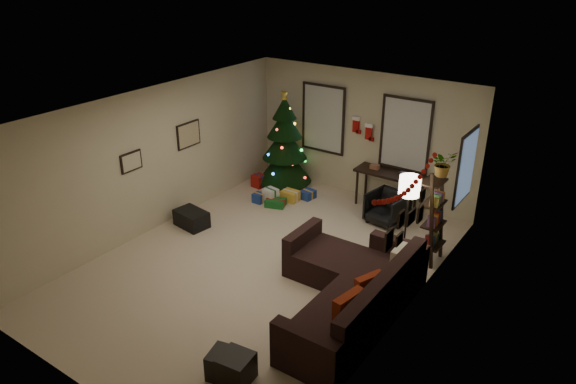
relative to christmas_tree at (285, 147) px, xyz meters
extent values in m
plane|color=beige|center=(1.63, -2.96, -0.92)|extent=(7.00, 7.00, 0.00)
plane|color=white|center=(1.63, -2.96, 1.78)|extent=(7.00, 7.00, 0.00)
plane|color=#C2B794|center=(1.63, 0.54, 0.43)|extent=(5.00, 0.00, 5.00)
plane|color=#C2B794|center=(1.63, -6.46, 0.43)|extent=(5.00, 0.00, 5.00)
plane|color=#C2B794|center=(-0.87, -2.96, 0.43)|extent=(0.00, 7.00, 7.00)
plane|color=#C2B794|center=(4.13, -2.96, 0.43)|extent=(0.00, 7.00, 7.00)
cube|color=#728CB2|center=(0.68, 0.51, 0.63)|extent=(0.94, 0.02, 1.35)
cube|color=beige|center=(0.68, 0.51, 0.63)|extent=(0.94, 0.03, 1.35)
cube|color=#728CB2|center=(2.58, 0.51, 0.63)|extent=(0.94, 0.02, 1.35)
cube|color=beige|center=(2.58, 0.51, 0.63)|extent=(0.94, 0.03, 1.35)
cube|color=#728CB2|center=(4.10, -0.41, 0.58)|extent=(0.05, 0.27, 1.17)
cube|color=beige|center=(4.10, -0.41, 0.58)|extent=(0.05, 0.45, 1.17)
cylinder|color=black|center=(0.00, 0.00, -0.79)|extent=(0.09, 0.09, 0.26)
cone|color=black|center=(0.00, 0.00, -0.39)|extent=(1.20, 1.20, 0.84)
cone|color=black|center=(0.00, 0.00, 0.09)|extent=(0.99, 0.99, 0.70)
cone|color=black|center=(0.00, 0.00, 0.53)|extent=(0.77, 0.77, 0.62)
cone|color=black|center=(0.00, 0.00, 0.88)|extent=(0.53, 0.53, 0.48)
cylinder|color=maroon|center=(0.00, 0.00, -0.90)|extent=(0.97, 0.97, 0.04)
cube|color=navy|center=(0.83, -0.31, -0.83)|extent=(0.25, 0.30, 0.18)
cube|color=#14591E|center=(0.48, -1.01, -0.85)|extent=(0.40, 0.30, 0.15)
cube|color=gold|center=(0.58, -0.61, -0.81)|extent=(0.35, 0.28, 0.22)
cube|color=maroon|center=(-0.42, -0.41, -0.78)|extent=(0.26, 0.26, 0.28)
cube|color=silver|center=(0.28, -0.91, -0.77)|extent=(0.28, 0.25, 0.30)
cube|color=navy|center=(0.08, -1.06, -0.82)|extent=(0.22, 0.22, 0.20)
cube|color=black|center=(3.66, -3.41, -0.70)|extent=(0.95, 2.54, 0.44)
cube|color=black|center=(4.03, -3.41, -0.25)|extent=(0.20, 2.54, 0.46)
cube|color=black|center=(3.66, -4.77, -0.57)|extent=(0.95, 0.20, 0.70)
cube|color=black|center=(3.66, -2.04, -0.57)|extent=(0.95, 0.20, 0.70)
cube|color=black|center=(2.73, -2.61, -0.70)|extent=(0.90, 0.95, 0.44)
cube|color=black|center=(2.19, -2.61, -0.57)|extent=(0.18, 0.95, 0.70)
cube|color=maroon|center=(3.84, -4.04, -0.28)|extent=(0.23, 0.52, 0.50)
cube|color=maroon|center=(3.84, -3.46, -0.28)|extent=(0.28, 0.46, 0.45)
cube|color=beige|center=(3.84, -2.48, -0.29)|extent=(0.13, 0.41, 0.40)
cube|color=black|center=(2.81, -5.33, -0.74)|extent=(0.45, 0.45, 0.35)
cube|color=black|center=(2.98, -5.30, -0.74)|extent=(0.43, 0.43, 0.37)
cube|color=black|center=(2.44, 0.26, -0.16)|extent=(1.45, 0.52, 0.05)
cylinder|color=black|center=(1.80, 0.05, -0.56)|extent=(0.05, 0.05, 0.73)
cylinder|color=black|center=(1.80, 0.47, -0.56)|extent=(0.05, 0.05, 0.73)
cylinder|color=black|center=(3.08, 0.05, -0.56)|extent=(0.05, 0.05, 0.73)
cylinder|color=black|center=(3.08, 0.47, -0.56)|extent=(0.05, 0.05, 0.73)
imported|color=black|center=(2.70, -0.39, -0.60)|extent=(0.72, 0.69, 0.64)
cube|color=black|center=(3.95, -1.47, -0.08)|extent=(0.05, 0.05, 1.69)
cube|color=black|center=(3.95, -1.01, -0.08)|extent=(0.05, 0.05, 1.69)
cube|color=black|center=(3.92, -1.24, -0.59)|extent=(0.30, 0.47, 0.03)
cube|color=black|center=(3.92, -1.24, -0.22)|extent=(0.30, 0.47, 0.03)
cube|color=black|center=(3.92, -1.24, 0.16)|extent=(0.30, 0.47, 0.03)
cube|color=black|center=(3.92, -1.24, 0.54)|extent=(0.30, 0.47, 0.03)
imported|color=#4C4C4C|center=(3.93, -1.18, 0.92)|extent=(0.65, 0.67, 0.56)
cylinder|color=black|center=(3.58, -1.63, -0.91)|extent=(0.28, 0.28, 0.03)
cylinder|color=black|center=(3.58, -1.63, -0.21)|extent=(0.03, 0.03, 1.36)
cylinder|color=white|center=(3.58, -1.63, 0.54)|extent=(0.34, 0.34, 0.32)
cube|color=black|center=(-0.85, -2.05, 0.67)|extent=(0.04, 0.60, 0.50)
cube|color=tan|center=(-0.85, -2.05, 0.67)|extent=(0.01, 0.54, 0.45)
cube|color=black|center=(-0.85, -3.49, 0.57)|extent=(0.04, 0.45, 0.35)
cube|color=#C2B794|center=(-0.85, -3.49, 0.57)|extent=(0.01, 0.41, 0.31)
cube|color=black|center=(4.11, -3.56, 0.63)|extent=(0.03, 0.22, 0.28)
cube|color=black|center=(4.11, -3.21, 0.78)|extent=(0.03, 0.18, 0.22)
cube|color=black|center=(4.11, -3.21, 0.48)|extent=(0.03, 0.20, 0.16)
cube|color=black|center=(4.11, -2.86, 0.66)|extent=(0.03, 0.26, 0.20)
cube|color=black|center=(4.11, -2.51, 0.56)|extent=(0.03, 0.18, 0.24)
cube|color=black|center=(4.11, -2.51, 0.86)|extent=(0.03, 0.16, 0.16)
cube|color=#990F0C|center=(1.48, 0.49, 0.62)|extent=(0.14, 0.04, 0.30)
cube|color=white|center=(1.48, 0.49, 0.77)|extent=(0.16, 0.05, 0.08)
cube|color=#990F0C|center=(1.55, 0.49, 0.49)|extent=(0.10, 0.04, 0.08)
cube|color=#990F0C|center=(1.81, 0.43, 0.55)|extent=(0.14, 0.04, 0.30)
cube|color=white|center=(1.81, 0.43, 0.70)|extent=(0.16, 0.05, 0.08)
cube|color=#990F0C|center=(1.88, 0.43, 0.42)|extent=(0.10, 0.04, 0.08)
cube|color=black|center=(-0.34, -2.65, -0.76)|extent=(0.69, 0.51, 0.32)
camera|label=1|loc=(6.41, -9.13, 3.98)|focal=33.36mm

